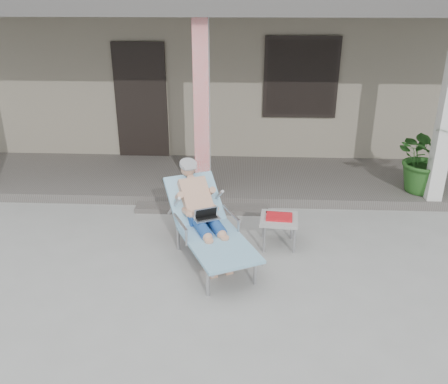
{
  "coord_description": "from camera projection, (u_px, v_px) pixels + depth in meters",
  "views": [
    {
      "loc": [
        0.66,
        -4.62,
        3.08
      ],
      "look_at": [
        0.4,
        0.6,
        0.85
      ],
      "focal_mm": 38.0,
      "sensor_mm": 36.0,
      "label": 1
    }
  ],
  "objects": [
    {
      "name": "ground",
      "position": [
        187.0,
        279.0,
        5.48
      ],
      "size": [
        60.0,
        60.0,
        0.0
      ],
      "primitive_type": "plane",
      "color": "#9E9E99",
      "rests_on": "ground"
    },
    {
      "name": "house",
      "position": [
        220.0,
        58.0,
        10.8
      ],
      "size": [
        10.4,
        5.4,
        3.3
      ],
      "color": "gray",
      "rests_on": "ground"
    },
    {
      "name": "porch_deck",
      "position": [
        208.0,
        178.0,
        8.21
      ],
      "size": [
        10.0,
        2.0,
        0.15
      ],
      "primitive_type": "cube",
      "color": "#605B56",
      "rests_on": "ground"
    },
    {
      "name": "porch_overhang",
      "position": [
        205.0,
        11.0,
        7.1
      ],
      "size": [
        10.0,
        2.3,
        2.85
      ],
      "color": "silver",
      "rests_on": "porch_deck"
    },
    {
      "name": "porch_step",
      "position": [
        202.0,
        208.0,
        7.17
      ],
      "size": [
        2.0,
        0.3,
        0.07
      ],
      "primitive_type": "cube",
      "color": "#605B56",
      "rests_on": "ground"
    },
    {
      "name": "lounger",
      "position": [
        205.0,
        203.0,
        5.73
      ],
      "size": [
        1.32,
        1.81,
        1.14
      ],
      "rotation": [
        0.0,
        0.0,
        0.44
      ],
      "color": "#B7B7BC",
      "rests_on": "ground"
    },
    {
      "name": "side_table",
      "position": [
        279.0,
        220.0,
        6.08
      ],
      "size": [
        0.52,
        0.52,
        0.43
      ],
      "rotation": [
        0.0,
        0.0,
        -0.09
      ],
      "color": "#A6A6A1",
      "rests_on": "ground"
    },
    {
      "name": "potted_palm",
      "position": [
        428.0,
        157.0,
        7.3
      ],
      "size": [
        1.01,
        0.88,
        1.12
      ],
      "primitive_type": "imported",
      "rotation": [
        0.0,
        0.0,
        0.01
      ],
      "color": "#26591E",
      "rests_on": "porch_deck"
    }
  ]
}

